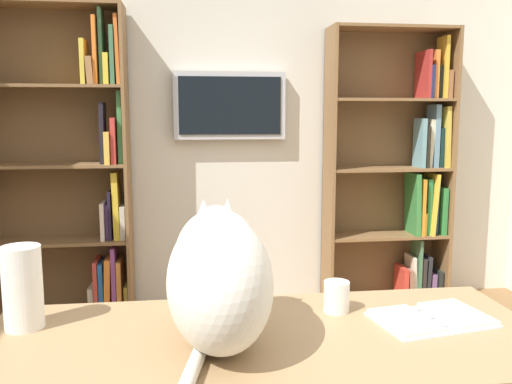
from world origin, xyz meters
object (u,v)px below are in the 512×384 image
cat (219,274)px  open_binder (432,318)px  coffee_mug (336,297)px  bookshelf_left (402,176)px  desk (268,376)px  wall_mounted_tv (230,106)px  bookshelf_right (78,171)px  paper_towel_roll (23,287)px

cat → open_binder: cat is taller
coffee_mug → bookshelf_left: bearing=-117.2°
desk → wall_mounted_tv: bearing=-92.2°
bookshelf_right → desk: bookshelf_right is taller
cat → coffee_mug: 0.44m
coffee_mug → open_binder: bearing=156.4°
bookshelf_left → wall_mounted_tv: bookshelf_left is taller
bookshelf_right → cat: 2.43m
cat → bookshelf_left: bearing=-122.5°
cat → open_binder: (-0.63, -0.06, -0.18)m
cat → wall_mounted_tv: bearing=-95.4°
bookshelf_left → desk: bookshelf_left is taller
coffee_mug → bookshelf_right: bearing=-60.9°
bookshelf_right → cat: bookshelf_right is taller
coffee_mug → desk: bearing=36.6°
cat → bookshelf_right: bearing=-70.7°
wall_mounted_tv → coffee_mug: wall_mounted_tv is taller
paper_towel_roll → cat: bearing=163.0°
desk → paper_towel_roll: paper_towel_roll is taller
bookshelf_left → wall_mounted_tv: 1.34m
coffee_mug → paper_towel_roll: bearing=0.6°
wall_mounted_tv → open_binder: bearing=100.1°
wall_mounted_tv → bookshelf_right: bearing=4.5°
wall_mounted_tv → coffee_mug: 2.29m
cat → paper_towel_roll: bearing=-17.0°
desk → paper_towel_roll: 0.74m
open_binder → coffee_mug: coffee_mug is taller
bookshelf_left → open_binder: size_ratio=5.38×
open_binder → coffee_mug: 0.29m
wall_mounted_tv → desk: bearing=87.8°
open_binder → bookshelf_left: bearing=-110.4°
paper_towel_roll → coffee_mug: (-0.93, -0.01, -0.07)m
open_binder → desk: bearing=7.6°
desk → bookshelf_right: bearing=-67.9°
wall_mounted_tv → cat: size_ratio=1.32×
bookshelf_right → paper_towel_roll: 2.14m
open_binder → coffee_mug: bearing=-23.6°
open_binder → coffee_mug: (0.26, -0.11, 0.04)m
desk → coffee_mug: 0.34m
bookshelf_right → cat: size_ratio=3.51×
desk → coffee_mug: (-0.24, -0.18, 0.15)m
wall_mounted_tv → desk: wall_mounted_tv is taller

